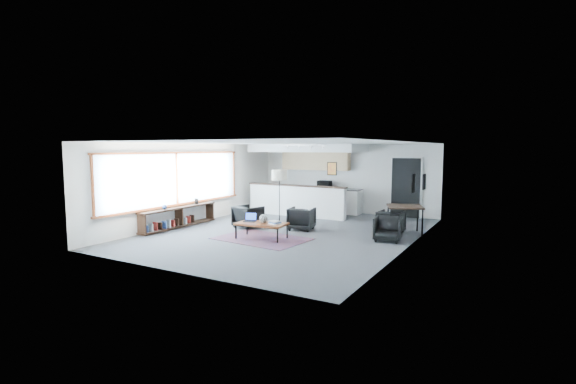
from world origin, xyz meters
The scene contains 21 objects.
room centered at (0.00, 0.00, 1.30)m, with size 7.02×9.02×2.62m.
window centered at (-3.46, -0.90, 1.46)m, with size 0.10×5.95×1.66m.
console centered at (-3.30, -1.05, 0.33)m, with size 0.35×3.00×0.80m.
kitchenette centered at (-1.20, 3.71, 1.38)m, with size 4.20×1.96×2.60m.
doorway centered at (2.30, 4.42, 1.07)m, with size 1.10×0.12×2.15m.
track_light centered at (-0.59, 2.20, 2.53)m, with size 1.60×0.07×0.15m.
wall_art_lower centered at (3.47, 0.40, 1.55)m, with size 0.03×0.38×0.48m.
wall_art_upper centered at (3.47, 1.70, 1.50)m, with size 0.03×0.34×0.44m.
kilim_rug centered at (-0.17, -1.11, 0.01)m, with size 2.55×1.87×0.01m.
coffee_table centered at (-0.17, -1.11, 0.41)m, with size 1.41×0.86×0.44m.
laptop centered at (-0.59, -1.04, 0.51)m, with size 0.39×0.36×0.23m.
ceramic_pot centered at (-0.13, -1.08, 0.56)m, with size 0.23×0.23×0.23m.
book_stack centered at (0.24, -1.10, 0.48)m, with size 0.35×0.31×0.09m.
coaster centered at (-0.11, -1.34, 0.44)m, with size 0.11×0.11×0.01m.
armchair_left centered at (-1.41, 0.02, 0.38)m, with size 0.74×0.69×0.76m, color black.
armchair_right centered at (0.17, 0.55, 0.37)m, with size 0.72×0.68×0.74m, color black.
floor_lamp centered at (-0.93, 1.10, 1.52)m, with size 0.66×0.66×1.75m.
dining_table centered at (3.00, 1.51, 0.74)m, with size 1.24×1.24×0.81m.
dining_chair_near centered at (2.86, 0.32, 0.30)m, with size 0.58×0.55×0.60m, color black.
dining_chair_far centered at (2.64, 1.41, 0.30)m, with size 0.59×0.55×0.61m, color black.
microwave centered at (-0.74, 4.15, 1.10)m, with size 0.50×0.28×0.34m, color black.
Camera 1 is at (5.93, -10.39, 2.44)m, focal length 26.00 mm.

